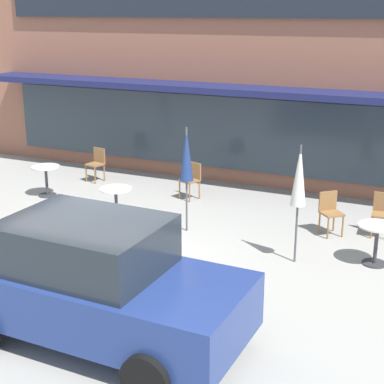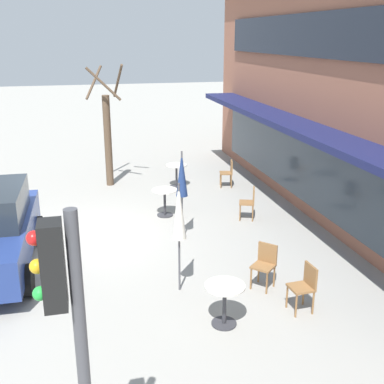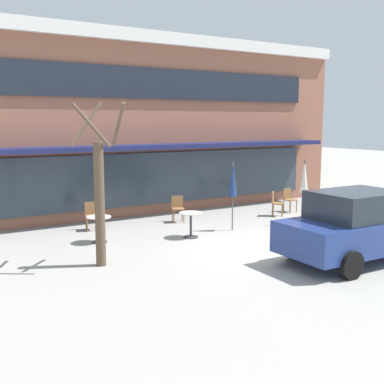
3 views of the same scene
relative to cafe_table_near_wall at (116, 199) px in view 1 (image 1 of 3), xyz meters
name	(u,v)px [view 1 (image 1 of 3)]	position (x,y,z in m)	size (l,w,h in m)	color
ground_plane	(108,268)	(1.13, -2.14, -0.52)	(80.00, 80.00, 0.00)	#9E9B93
building_facade	(277,47)	(1.13, 7.82, 2.81)	(16.67, 9.10, 6.65)	#935B47
cafe_table_near_wall	(116,199)	(0.00, 0.00, 0.00)	(0.70, 0.70, 0.76)	#333338
cafe_table_streetside	(46,176)	(-2.55, 0.86, 0.00)	(0.70, 0.70, 0.76)	#333338
cafe_table_by_tree	(377,238)	(5.47, 0.03, 0.00)	(0.70, 0.70, 0.76)	#333338
patio_umbrella_green_folded	(187,155)	(1.63, 0.13, 1.11)	(0.28, 0.28, 2.20)	#4C4C51
patio_umbrella_cream_folded	(299,177)	(4.11, -0.47, 1.11)	(0.28, 0.28, 2.20)	#4C4C51
cafe_chair_0	(383,211)	(5.37, 1.56, 0.01)	(0.42, 0.42, 0.89)	olive
cafe_chair_1	(97,162)	(-2.16, 2.52, 0.01)	(0.48, 0.48, 0.89)	olive
cafe_chair_2	(192,178)	(0.80, 2.18, 0.01)	(0.51, 0.51, 0.89)	olive
cafe_chair_3	(330,210)	(4.38, 1.20, 0.01)	(0.57, 0.57, 0.89)	olive
parked_sedan	(94,282)	(2.28, -4.22, 0.36)	(4.24, 2.09, 1.76)	navy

